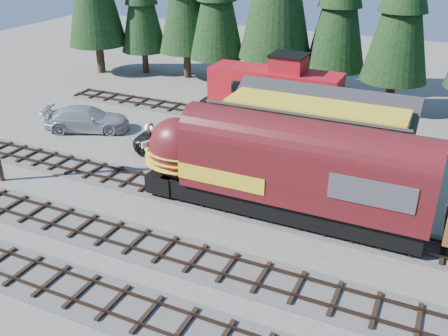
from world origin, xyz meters
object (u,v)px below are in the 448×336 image
at_px(caboose, 275,93).
at_px(pickup_truck_b, 87,119).
at_px(locomotive, 272,172).
at_px(pickup_truck_a, 175,143).
at_px(depot, 313,131).

bearing_deg(caboose, pickup_truck_b, -149.93).
relative_size(locomotive, pickup_truck_b, 2.50).
bearing_deg(pickup_truck_a, caboose, -35.50).
bearing_deg(pickup_truck_a, pickup_truck_b, 75.58).
height_order(pickup_truck_a, pickup_truck_b, pickup_truck_b).
height_order(depot, caboose, caboose).
relative_size(locomotive, pickup_truck_a, 2.91).
height_order(depot, locomotive, depot).
distance_m(pickup_truck_a, pickup_truck_b, 9.00).
xyz_separation_m(caboose, pickup_truck_b, (-13.58, -7.86, -1.80)).
distance_m(depot, locomotive, 6.53).
distance_m(caboose, pickup_truck_b, 15.80).
height_order(locomotive, pickup_truck_a, locomotive).
height_order(locomotive, pickup_truck_b, locomotive).
height_order(locomotive, caboose, caboose).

